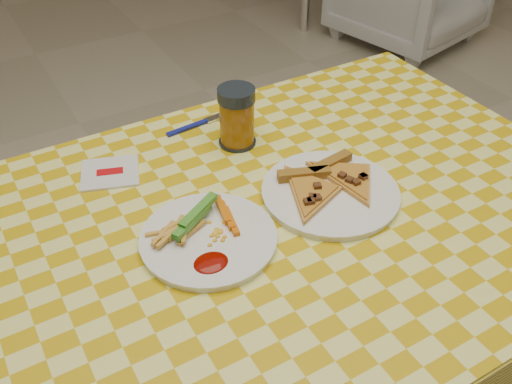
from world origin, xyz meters
The scene contains 8 objects.
table centered at (0.00, 0.00, 0.68)m, with size 1.28×0.88×0.76m.
plate_left centered at (-0.15, 0.00, 0.76)m, with size 0.24×0.24×0.01m, color white.
plate_right centered at (0.11, -0.01, 0.76)m, with size 0.26×0.26×0.01m, color white.
fries_veggies centered at (-0.16, 0.01, 0.78)m, with size 0.18×0.17×0.04m.
pizza_slices centered at (0.12, 0.01, 0.78)m, with size 0.26×0.24×0.02m.
drink_glass centered at (0.05, 0.25, 0.82)m, with size 0.08×0.08×0.13m.
napkin centered at (-0.23, 0.28, 0.76)m, with size 0.14×0.14×0.01m.
fork centered at (0.00, 0.36, 0.76)m, with size 0.15×0.03×0.01m.
Camera 1 is at (-0.45, -0.68, 1.46)m, focal length 40.00 mm.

